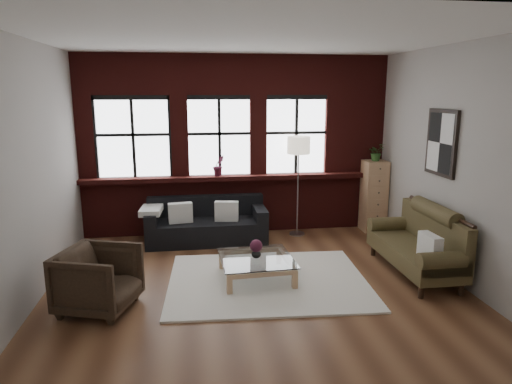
{
  "coord_description": "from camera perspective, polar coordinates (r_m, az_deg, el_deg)",
  "views": [
    {
      "loc": [
        -0.8,
        -5.73,
        2.57
      ],
      "look_at": [
        0.1,
        0.6,
        1.15
      ],
      "focal_mm": 32.0,
      "sensor_mm": 36.0,
      "label": 1
    }
  ],
  "objects": [
    {
      "name": "floor",
      "position": [
        6.33,
        -0.14,
        -11.43
      ],
      "size": [
        5.5,
        5.5,
        0.0
      ],
      "primitive_type": "plane",
      "color": "brown",
      "rests_on": "ground"
    },
    {
      "name": "ceiling",
      "position": [
        5.82,
        -0.15,
        18.74
      ],
      "size": [
        5.5,
        5.5,
        0.0
      ],
      "primitive_type": "plane",
      "rotation": [
        3.14,
        0.0,
        0.0
      ],
      "color": "white",
      "rests_on": "ground"
    },
    {
      "name": "wall_back",
      "position": [
        8.32,
        -2.53,
        5.82
      ],
      "size": [
        5.5,
        0.0,
        5.5
      ],
      "primitive_type": "plane",
      "rotation": [
        1.57,
        0.0,
        0.0
      ],
      "color": "#A4A099",
      "rests_on": "ground"
    },
    {
      "name": "wall_front",
      "position": [
        3.46,
        5.57,
        -3.81
      ],
      "size": [
        5.5,
        0.0,
        5.5
      ],
      "primitive_type": "plane",
      "rotation": [
        -1.57,
        0.0,
        0.0
      ],
      "color": "#A4A099",
      "rests_on": "ground"
    },
    {
      "name": "wall_left",
      "position": [
        6.13,
        -26.54,
        2.09
      ],
      "size": [
        0.0,
        5.0,
        5.0
      ],
      "primitive_type": "plane",
      "rotation": [
        1.57,
        0.0,
        1.57
      ],
      "color": "#A4A099",
      "rests_on": "ground"
    },
    {
      "name": "wall_right",
      "position": [
        6.81,
        23.48,
        3.29
      ],
      "size": [
        0.0,
        5.0,
        5.0
      ],
      "primitive_type": "plane",
      "rotation": [
        1.57,
        0.0,
        -1.57
      ],
      "color": "#A4A099",
      "rests_on": "ground"
    },
    {
      "name": "brick_backwall",
      "position": [
        8.26,
        -2.49,
        5.78
      ],
      "size": [
        5.5,
        0.12,
        3.2
      ],
      "primitive_type": null,
      "color": "#4D1412",
      "rests_on": "floor"
    },
    {
      "name": "sill_ledge",
      "position": [
        8.26,
        -2.39,
        1.84
      ],
      "size": [
        5.5,
        0.3,
        0.08
      ],
      "primitive_type": "cube",
      "color": "#4D1412",
      "rests_on": "brick_backwall"
    },
    {
      "name": "window_left",
      "position": [
        8.28,
        -15.08,
        6.42
      ],
      "size": [
        1.38,
        0.1,
        1.5
      ],
      "primitive_type": null,
      "color": "black",
      "rests_on": "brick_backwall"
    },
    {
      "name": "window_mid",
      "position": [
        8.24,
        -4.6,
        6.77
      ],
      "size": [
        1.38,
        0.1,
        1.5
      ],
      "primitive_type": null,
      "color": "black",
      "rests_on": "brick_backwall"
    },
    {
      "name": "window_right",
      "position": [
        8.44,
        5.01,
        6.9
      ],
      "size": [
        1.38,
        0.1,
        1.5
      ],
      "primitive_type": null,
      "color": "black",
      "rests_on": "brick_backwall"
    },
    {
      "name": "wall_poster",
      "position": [
        7.02,
        22.18,
        5.71
      ],
      "size": [
        0.05,
        0.74,
        0.94
      ],
      "primitive_type": null,
      "color": "black",
      "rests_on": "wall_right"
    },
    {
      "name": "shag_rug",
      "position": [
        6.4,
        1.47,
        -11.03
      ],
      "size": [
        2.8,
        2.26,
        0.03
      ],
      "primitive_type": "cube",
      "rotation": [
        0.0,
        0.0,
        -0.05
      ],
      "color": "white",
      "rests_on": "floor"
    },
    {
      "name": "dark_sofa",
      "position": [
        7.94,
        -6.19,
        -3.62
      ],
      "size": [
        2.05,
        0.83,
        0.74
      ],
      "primitive_type": null,
      "color": "black",
      "rests_on": "floor"
    },
    {
      "name": "pillow_a",
      "position": [
        7.8,
        -9.43,
        -2.59
      ],
      "size": [
        0.42,
        0.19,
        0.34
      ],
      "primitive_type": "cube",
      "rotation": [
        0.0,
        0.0,
        0.14
      ],
      "color": "silver",
      "rests_on": "dark_sofa"
    },
    {
      "name": "pillow_b",
      "position": [
        7.81,
        -3.7,
        -2.41
      ],
      "size": [
        0.42,
        0.21,
        0.34
      ],
      "primitive_type": "cube",
      "rotation": [
        0.0,
        0.0,
        -0.17
      ],
      "color": "silver",
      "rests_on": "dark_sofa"
    },
    {
      "name": "vintage_settee",
      "position": [
        6.89,
        19.21,
        -5.83
      ],
      "size": [
        0.81,
        1.81,
        0.97
      ],
      "primitive_type": null,
      "color": "#493E21",
      "rests_on": "floor"
    },
    {
      "name": "pillow_settee",
      "position": [
        6.36,
        20.9,
        -6.45
      ],
      "size": [
        0.16,
        0.39,
        0.34
      ],
      "primitive_type": "cube",
      "rotation": [
        0.0,
        0.0,
        0.06
      ],
      "color": "silver",
      "rests_on": "vintage_settee"
    },
    {
      "name": "armchair",
      "position": [
        5.82,
        -19.07,
        -10.32
      ],
      "size": [
        1.05,
        1.03,
        0.76
      ],
      "primitive_type": "imported",
      "rotation": [
        0.0,
        0.0,
        1.25
      ],
      "color": "black",
      "rests_on": "floor"
    },
    {
      "name": "coffee_table",
      "position": [
        6.41,
        0.03,
        -9.57
      ],
      "size": [
        1.04,
        1.04,
        0.33
      ],
      "primitive_type": null,
      "rotation": [
        0.0,
        0.0,
        0.05
      ],
      "color": "tan",
      "rests_on": "shag_rug"
    },
    {
      "name": "vase",
      "position": [
        6.33,
        0.03,
        -7.62
      ],
      "size": [
        0.17,
        0.17,
        0.14
      ],
      "primitive_type": "imported",
      "rotation": [
        0.0,
        0.0,
        -0.33
      ],
      "color": "#B2B2B2",
      "rests_on": "coffee_table"
    },
    {
      "name": "flowers",
      "position": [
        6.3,
        0.03,
        -6.74
      ],
      "size": [
        0.17,
        0.17,
        0.17
      ],
      "primitive_type": "sphere",
      "color": "#5A1F36",
      "rests_on": "vase"
    },
    {
      "name": "drawer_chest",
      "position": [
        8.75,
        14.5,
        -0.49
      ],
      "size": [
        0.41,
        0.41,
        1.32
      ],
      "primitive_type": "cube",
      "color": "tan",
      "rests_on": "floor"
    },
    {
      "name": "potted_plant_top",
      "position": [
        8.61,
        14.8,
        4.84
      ],
      "size": [
        0.36,
        0.33,
        0.32
      ],
      "primitive_type": "imported",
      "rotation": [
        0.0,
        0.0,
        0.35
      ],
      "color": "#2D5923",
      "rests_on": "drawer_chest"
    },
    {
      "name": "floor_lamp",
      "position": [
        8.17,
        5.26,
        1.18
      ],
      "size": [
        0.4,
        0.4,
        1.94
      ],
      "primitive_type": null,
      "color": "#A5A5A8",
      "rests_on": "floor"
    },
    {
      "name": "sill_plant",
      "position": [
        8.17,
        -4.69,
        3.31
      ],
      "size": [
        0.25,
        0.23,
        0.37
      ],
      "primitive_type": "imported",
      "rotation": [
        0.0,
        0.0,
        0.37
      ],
      "color": "#5A1F36",
      "rests_on": "sill_ledge"
    }
  ]
}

